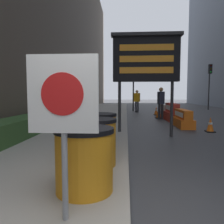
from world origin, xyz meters
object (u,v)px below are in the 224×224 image
message_board (146,59)px  pedestrian_passerby (161,100)px  traffic_cone_mid (210,125)px  traffic_light_near_curb (133,76)px  warning_sign (63,105)px  traffic_cone_far (156,111)px  traffic_light_far_side (210,77)px  pedestrian_worker (137,99)px  jersey_barrier_orange_far (183,119)px  barrel_drum_back (99,132)px  jersey_barrier_white (165,111)px  barrel_drum_middle (95,142)px  jersey_barrier_red_striped (172,113)px  traffic_cone_near (159,112)px  barrel_drum_foreground (84,159)px

message_board → pedestrian_passerby: bearing=75.8°
traffic_cone_mid → traffic_light_near_curb: 10.98m
warning_sign → traffic_cone_far: size_ratio=2.73×
warning_sign → message_board: bearing=76.6°
traffic_light_far_side → pedestrian_worker: 7.78m
pedestrian_worker → traffic_cone_far: bearing=-46.1°
traffic_cone_mid → traffic_light_far_side: traffic_light_far_side is taller
warning_sign → message_board: message_board is taller
traffic_light_far_side → traffic_light_near_curb: bearing=-164.3°
message_board → pedestrian_worker: bearing=88.8°
jersey_barrier_orange_far → message_board: bearing=-128.9°
message_board → traffic_cone_far: 8.26m
barrel_drum_back → traffic_cone_mid: size_ratio=1.48×
traffic_cone_mid → jersey_barrier_white: bearing=97.0°
barrel_drum_middle → jersey_barrier_orange_far: bearing=62.4°
jersey_barrier_red_striped → pedestrian_passerby: size_ratio=1.12×
barrel_drum_back → traffic_light_far_side: bearing=62.5°
jersey_barrier_white → barrel_drum_middle: bearing=-106.5°
traffic_cone_mid → traffic_light_far_side: (4.46, 12.32, 2.73)m
barrel_drum_middle → pedestrian_worker: bearing=84.1°
traffic_light_near_curb → message_board: bearing=-89.8°
warning_sign → jersey_barrier_orange_far: 8.19m
barrel_drum_middle → pedestrian_worker: pedestrian_worker is taller
jersey_barrier_red_striped → jersey_barrier_white: (-0.00, 2.11, -0.07)m
jersey_barrier_white → traffic_cone_near: 1.01m
barrel_drum_middle → barrel_drum_foreground: bearing=-89.2°
traffic_light_near_curb → traffic_light_far_side: 7.29m
barrel_drum_middle → pedestrian_passerby: (2.53, 8.77, 0.50)m
barrel_drum_middle → traffic_cone_near: barrel_drum_middle is taller
message_board → pedestrian_passerby: size_ratio=1.86×
barrel_drum_foreground → traffic_cone_far: bearing=78.1°
barrel_drum_foreground → barrel_drum_middle: bearing=90.8°
jersey_barrier_orange_far → traffic_cone_mid: (0.69, -1.25, -0.06)m
traffic_light_far_side → pedestrian_worker: traffic_light_far_side is taller
traffic_cone_mid → traffic_cone_far: size_ratio=0.94×
traffic_cone_near → traffic_cone_mid: bearing=-75.8°
barrel_drum_foreground → warning_sign: size_ratio=0.51×
jersey_barrier_red_striped → barrel_drum_middle: bearing=-110.5°
jersey_barrier_orange_far → traffic_cone_far: jersey_barrier_orange_far is taller
barrel_drum_back → traffic_cone_near: barrel_drum_back is taller
warning_sign → barrel_drum_back: bearing=89.9°
barrel_drum_foreground → traffic_light_near_curb: size_ratio=0.20×
warning_sign → traffic_cone_far: 13.39m
traffic_light_near_curb → jersey_barrier_orange_far: bearing=-78.4°
barrel_drum_back → jersey_barrier_red_striped: barrel_drum_back is taller
jersey_barrier_orange_far → traffic_light_far_side: traffic_light_far_side is taller
barrel_drum_back → pedestrian_passerby: 8.14m
jersey_barrier_red_striped → pedestrian_passerby: 1.07m
barrel_drum_foreground → jersey_barrier_red_striped: size_ratio=0.41×
message_board → jersey_barrier_red_striped: (1.82, 4.56, -2.15)m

